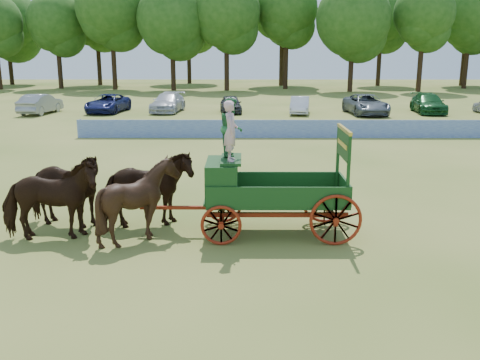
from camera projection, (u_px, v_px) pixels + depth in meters
name	position (u px, v px, depth m)	size (l,w,h in m)	color
ground	(411.00, 251.00, 13.76)	(160.00, 160.00, 0.00)	#A09348
horse_lead_left	(50.00, 200.00, 14.28)	(1.20, 2.63, 2.22)	black
horse_lead_right	(63.00, 190.00, 15.35)	(1.20, 2.63, 2.22)	black
horse_wheel_left	(139.00, 200.00, 14.27)	(1.80, 2.02, 2.23)	black
horse_wheel_right	(146.00, 190.00, 15.34)	(1.20, 2.63, 2.22)	black
farm_dray	(249.00, 175.00, 14.69)	(5.99, 2.00, 3.76)	maroon
sponsor_banner	(300.00, 129.00, 31.12)	(26.00, 0.08, 1.05)	#1E3CA6
parked_cars	(236.00, 104.00, 42.97)	(43.29, 7.24, 1.58)	silver
treeline	(252.00, 15.00, 69.75)	(91.11, 25.02, 15.82)	#382314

